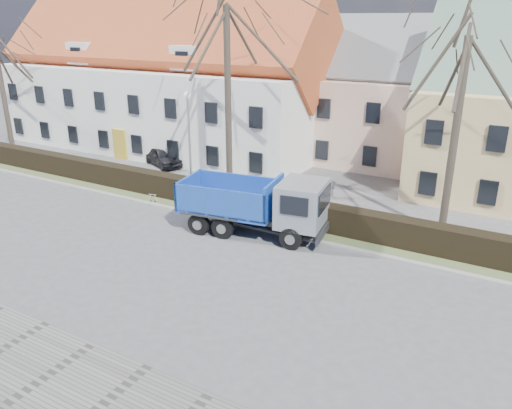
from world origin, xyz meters
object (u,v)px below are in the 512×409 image
Objects in this scene: dump_truck at (248,204)px; parked_car_a at (163,156)px; cart_frame at (150,198)px; streetlight at (190,145)px.

parked_car_a is at bearing 138.86° from dump_truck.
cart_frame is at bearing 165.10° from dump_truck.
cart_frame is 7.67m from parked_car_a.
dump_truck is 13.21m from parked_car_a.
streetlight is at bearing -102.40° from parked_car_a.
streetlight is (-5.52, 2.92, 1.57)m from dump_truck.
parked_car_a is at bearing 143.33° from streetlight.
dump_truck is at bearing -27.83° from streetlight.
streetlight is 9.35× the size of cart_frame.
dump_truck reaches higher than parked_car_a.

